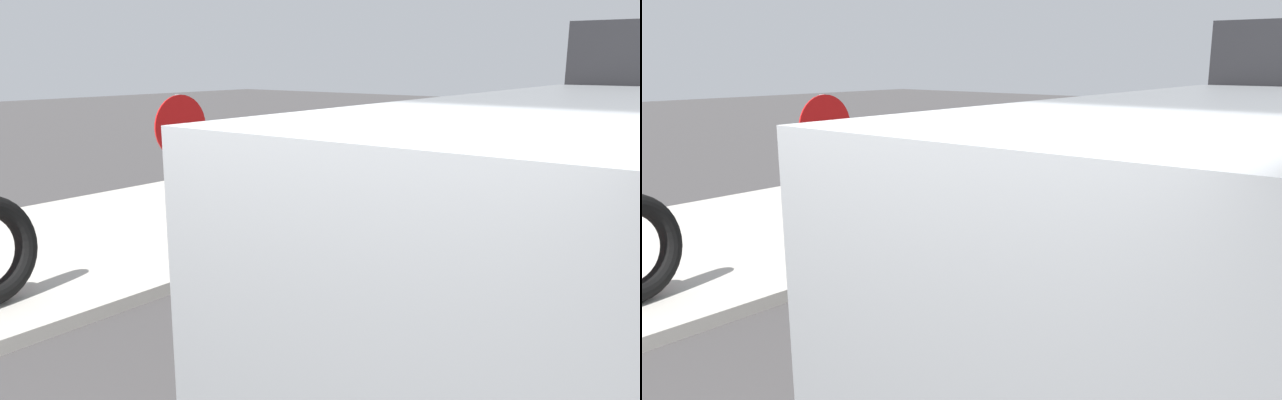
{
  "view_description": "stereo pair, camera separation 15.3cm",
  "coord_description": "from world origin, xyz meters",
  "views": [
    {
      "loc": [
        -1.84,
        -1.48,
        2.63
      ],
      "look_at": [
        3.29,
        2.54,
        1.16
      ],
      "focal_mm": 34.79,
      "sensor_mm": 36.0,
      "label": 1
    },
    {
      "loc": [
        -1.74,
        -1.6,
        2.63
      ],
      "look_at": [
        3.29,
        2.54,
        1.16
      ],
      "focal_mm": 34.79,
      "sensor_mm": 36.0,
      "label": 2
    }
  ],
  "objects": [
    {
      "name": "stop_sign",
      "position": [
        2.97,
        4.42,
        1.59
      ],
      "size": [
        0.76,
        0.08,
        2.08
      ],
      "color": "gray",
      "rests_on": "sidewalk_curb"
    }
  ]
}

